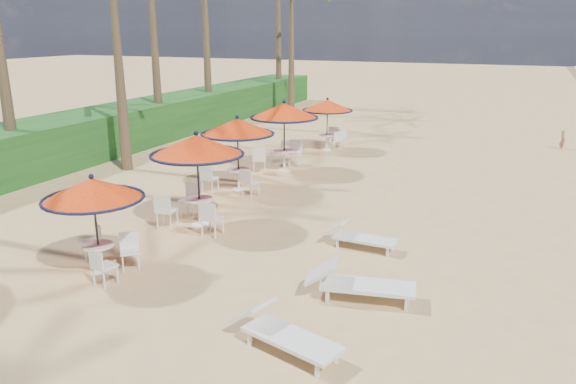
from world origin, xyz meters
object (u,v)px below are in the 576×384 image
lounger_mid (357,282)px  lounger_far (358,236)px  station_4 (329,112)px  lounger_near (282,332)px  station_3 (283,119)px  station_1 (196,157)px  station_2 (237,134)px  station_0 (95,201)px

lounger_mid → lounger_far: size_ratio=1.23×
station_4 → lounger_near: size_ratio=1.08×
station_4 → lounger_far: bearing=-67.3°
station_3 → lounger_near: size_ratio=1.25×
lounger_near → lounger_mid: 2.36m
station_3 → lounger_far: (4.87, -6.52, -1.65)m
station_1 → station_4: bearing=90.1°
station_2 → station_4: station_2 is taller
lounger_mid → station_2: bearing=123.7°
lounger_near → lounger_far: size_ratio=1.17×
station_2 → lounger_mid: (5.85, -5.97, -1.56)m
station_1 → lounger_mid: size_ratio=1.16×
lounger_far → lounger_mid: bearing=-70.8°
station_2 → lounger_near: station_2 is taller
station_4 → lounger_mid: size_ratio=1.02×
station_0 → station_2: station_2 is taller
station_1 → lounger_mid: station_1 is taller
station_0 → station_4: (0.32, 14.41, 0.04)m
lounger_far → lounger_near: bearing=-85.0°
station_3 → lounger_far: 8.30m
station_3 → lounger_mid: station_3 is taller
lounger_near → lounger_mid: (0.63, 2.27, 0.02)m
lounger_mid → station_3: bearing=110.7°
station_4 → station_1: bearing=-89.9°
station_0 → station_3: 10.16m
lounger_near → station_4: bearing=123.1°
station_0 → station_1: size_ratio=0.86×
lounger_mid → lounger_far: (-0.75, 2.67, -0.06)m
station_1 → station_3: station_3 is taller
station_0 → lounger_far: 6.20m
station_1 → station_4: (-0.02, 10.92, -0.23)m
station_2 → station_3: size_ratio=0.94×
lounger_near → station_0: bearing=-178.1°
station_3 → station_4: bearing=85.2°
station_0 → lounger_far: (4.83, 3.64, -1.36)m
station_1 → lounger_far: 4.78m
station_3 → lounger_mid: bearing=-58.6°
station_1 → lounger_near: (4.61, -4.79, -1.59)m
station_2 → lounger_far: 6.29m
station_2 → station_0: bearing=-87.8°
lounger_mid → lounger_far: lounger_mid is taller
station_0 → lounger_near: bearing=-14.7°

